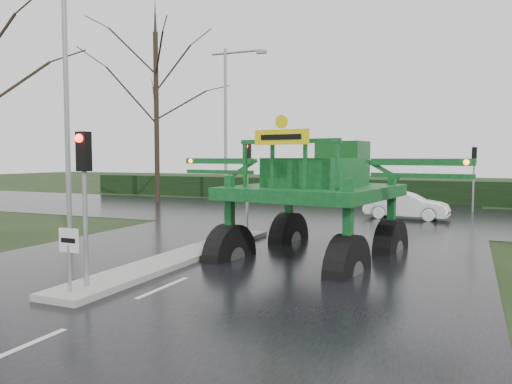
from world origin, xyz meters
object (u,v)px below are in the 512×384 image
at_px(traffic_signal_mid, 247,168).
at_px(street_light_left_far, 230,111).
at_px(traffic_signal_near, 84,175).
at_px(crop_sprayer, 234,176).
at_px(keep_left_sign, 69,250).
at_px(street_light_left_near, 72,81).
at_px(traffic_signal_far, 474,164).
at_px(white_sedan, 406,219).

relative_size(traffic_signal_mid, street_light_left_far, 0.35).
xyz_separation_m(traffic_signal_near, crop_sprayer, (1.23, 4.87, -0.17)).
bearing_deg(keep_left_sign, crop_sprayer, 77.03).
xyz_separation_m(traffic_signal_mid, street_light_left_near, (-6.89, -1.49, 3.40)).
height_order(traffic_signal_near, traffic_signal_mid, same).
height_order(traffic_signal_far, crop_sprayer, crop_sprayer).
relative_size(keep_left_sign, traffic_signal_near, 0.38).
relative_size(street_light_left_far, white_sedan, 2.56).
bearing_deg(crop_sprayer, street_light_left_far, 125.42).
distance_m(keep_left_sign, crop_sprayer, 5.67).
xyz_separation_m(traffic_signal_near, traffic_signal_mid, (0.00, 8.50, 0.00)).
height_order(traffic_signal_far, street_light_left_far, street_light_left_far).
distance_m(street_light_left_far, white_sedan, 13.98).
bearing_deg(street_light_left_near, street_light_left_far, 90.00).
relative_size(keep_left_sign, street_light_left_far, 0.14).
relative_size(traffic_signal_near, traffic_signal_far, 1.00).
distance_m(keep_left_sign, white_sedan, 17.56).
height_order(traffic_signal_far, white_sedan, traffic_signal_far).
distance_m(traffic_signal_mid, white_sedan, 9.59).
bearing_deg(traffic_signal_near, crop_sprayer, 75.77).
bearing_deg(white_sedan, street_light_left_far, 72.60).
bearing_deg(crop_sprayer, street_light_left_near, 173.93).
bearing_deg(keep_left_sign, traffic_signal_far, 70.07).
bearing_deg(traffic_signal_far, crop_sprayer, 67.87).
relative_size(crop_sprayer, white_sedan, 2.32).
height_order(traffic_signal_near, traffic_signal_far, same).
bearing_deg(street_light_left_near, traffic_signal_mid, 12.21).
xyz_separation_m(traffic_signal_near, street_light_left_near, (-6.89, 7.01, 3.40)).
height_order(traffic_signal_mid, street_light_left_far, street_light_left_far).
height_order(traffic_signal_near, crop_sprayer, crop_sprayer).
height_order(traffic_signal_near, white_sedan, traffic_signal_near).
bearing_deg(traffic_signal_far, street_light_left_near, 43.63).
bearing_deg(traffic_signal_far, keep_left_sign, 70.07).
xyz_separation_m(traffic_signal_far, street_light_left_far, (-14.69, -0.01, 3.40)).
height_order(traffic_signal_near, street_light_left_near, street_light_left_near).
height_order(traffic_signal_near, street_light_left_far, street_light_left_far).
distance_m(street_light_left_near, street_light_left_far, 14.00).
bearing_deg(street_light_left_far, street_light_left_near, -90.00).
relative_size(traffic_signal_near, crop_sprayer, 0.39).
bearing_deg(traffic_signal_mid, street_light_left_far, 118.86).
bearing_deg(crop_sprayer, traffic_signal_mid, 117.45).
relative_size(traffic_signal_near, street_light_left_near, 0.35).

